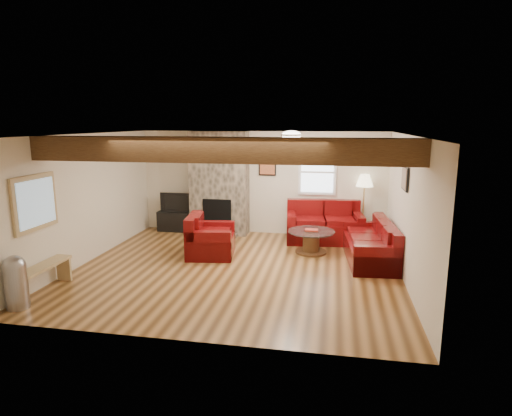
{
  "coord_description": "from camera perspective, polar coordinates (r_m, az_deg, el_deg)",
  "views": [
    {
      "loc": [
        1.74,
        -7.48,
        2.73
      ],
      "look_at": [
        0.29,
        0.4,
        1.1
      ],
      "focal_mm": 30.0,
      "sensor_mm": 36.0,
      "label": 1
    }
  ],
  "objects": [
    {
      "name": "pine_bench",
      "position": [
        7.8,
        -26.53,
        -8.5
      ],
      "size": [
        0.28,
        1.2,
        0.45
      ],
      "primitive_type": null,
      "color": "tan",
      "rests_on": "floor"
    },
    {
      "name": "floor_lamp",
      "position": [
        10.15,
        14.27,
        3.11
      ],
      "size": [
        0.39,
        0.39,
        1.54
      ],
      "color": "tan",
      "rests_on": "floor"
    },
    {
      "name": "armchair_red",
      "position": [
        8.89,
        -6.03,
        -3.62
      ],
      "size": [
        1.06,
        1.17,
        0.85
      ],
      "primitive_type": null,
      "rotation": [
        0.0,
        0.0,
        1.71
      ],
      "color": "#4B050B",
      "rests_on": "floor"
    },
    {
      "name": "room",
      "position": [
        7.82,
        -2.65,
        0.56
      ],
      "size": [
        8.0,
        8.0,
        8.0
      ],
      "color": "#593717",
      "rests_on": "ground"
    },
    {
      "name": "ceiling_dome",
      "position": [
        8.43,
        4.74,
        9.47
      ],
      "size": [
        0.4,
        0.4,
        0.18
      ],
      "primitive_type": null,
      "color": "white",
      "rests_on": "room"
    },
    {
      "name": "loveseat",
      "position": [
        9.97,
        9.1,
        -1.84
      ],
      "size": [
        1.81,
        1.17,
        0.91
      ],
      "primitive_type": null,
      "rotation": [
        0.0,
        0.0,
        0.11
      ],
      "color": "#4B050B",
      "rests_on": "floor"
    },
    {
      "name": "television",
      "position": [
        10.9,
        -10.38,
        0.8
      ],
      "size": [
        0.84,
        0.11,
        0.48
      ],
      "primitive_type": "imported",
      "color": "black",
      "rests_on": "tv_cabinet"
    },
    {
      "name": "chimney_breast",
      "position": [
        10.45,
        -4.92,
        3.13
      ],
      "size": [
        1.4,
        0.67,
        2.5
      ],
      "color": "#3D382F",
      "rests_on": "floor"
    },
    {
      "name": "sofa_three",
      "position": [
        8.8,
        14.88,
        -4.32
      ],
      "size": [
        1.01,
        2.09,
        0.78
      ],
      "primitive_type": null,
      "rotation": [
        0.0,
        0.0,
        -1.49
      ],
      "color": "#4B050B",
      "rests_on": "floor"
    },
    {
      "name": "artwork_right",
      "position": [
        7.93,
        19.2,
        3.75
      ],
      "size": [
        0.06,
        0.55,
        0.42
      ],
      "primitive_type": null,
      "color": "black",
      "rests_on": "room"
    },
    {
      "name": "hatch_window",
      "position": [
        7.71,
        -27.36,
        0.63
      ],
      "size": [
        0.08,
        1.0,
        0.9
      ],
      "primitive_type": null,
      "color": "tan",
      "rests_on": "room"
    },
    {
      "name": "artwork_back",
      "position": [
        10.36,
        1.53,
        5.78
      ],
      "size": [
        0.42,
        0.06,
        0.52
      ],
      "primitive_type": null,
      "color": "black",
      "rests_on": "room"
    },
    {
      "name": "tv_cabinet",
      "position": [
        11.0,
        -10.29,
        -1.72
      ],
      "size": [
        1.01,
        0.4,
        0.5
      ],
      "primitive_type": "cube",
      "color": "black",
      "rests_on": "floor"
    },
    {
      "name": "back_window",
      "position": [
        10.26,
        8.18,
        4.77
      ],
      "size": [
        0.9,
        0.08,
        1.1
      ],
      "primitive_type": null,
      "color": "white",
      "rests_on": "room"
    },
    {
      "name": "oak_beam",
      "position": [
        6.48,
        -5.25,
        7.72
      ],
      "size": [
        6.0,
        0.36,
        0.38
      ],
      "primitive_type": "cube",
      "color": "#372010",
      "rests_on": "room"
    },
    {
      "name": "coffee_table",
      "position": [
        9.1,
        7.36,
        -4.5
      ],
      "size": [
        0.98,
        0.98,
        0.51
      ],
      "color": "#422815",
      "rests_on": "floor"
    },
    {
      "name": "coal_bucket",
      "position": [
        10.23,
        -5.1,
        -3.03
      ],
      "size": [
        0.37,
        0.37,
        0.35
      ],
      "primitive_type": null,
      "color": "gray",
      "rests_on": "floor"
    },
    {
      "name": "pedal_bin",
      "position": [
        7.31,
        -29.37,
        -8.6
      ],
      "size": [
        0.39,
        0.39,
        0.81
      ],
      "primitive_type": null,
      "rotation": [
        0.0,
        0.0,
        0.21
      ],
      "color": "#98989C",
      "rests_on": "floor"
    }
  ]
}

